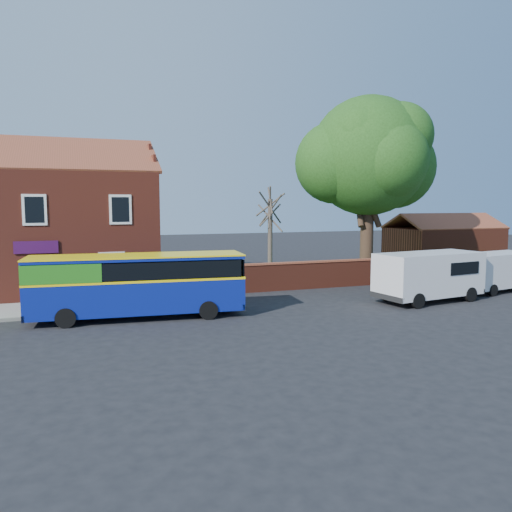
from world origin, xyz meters
name	(u,v)px	position (x,y,z in m)	size (l,w,h in m)	color
ground	(218,327)	(0.00, 0.00, 0.00)	(120.00, 120.00, 0.00)	black
pavement	(36,310)	(-7.00, 5.75, 0.06)	(18.00, 3.50, 0.12)	gray
kerb	(33,318)	(-7.00, 4.00, 0.07)	(18.00, 0.15, 0.14)	slate
grass_strip	(342,271)	(13.00, 13.00, 0.02)	(26.00, 12.00, 0.04)	#426B28
shop_building	(40,230)	(-7.02, 11.50, 3.41)	(12.30, 8.13, 10.50)	maroon
boundary_wall	(391,270)	(13.00, 7.00, 0.81)	(22.00, 0.38, 1.60)	maroon
outbuilding	(443,246)	(22.00, 13.00, 1.61)	(8.20, 5.06, 4.17)	maroon
bus	(131,282)	(-3.03, 2.80, 1.55)	(9.10, 3.05, 2.73)	navy
van_near	(429,274)	(11.42, 1.57, 1.38)	(5.84, 2.96, 2.46)	silver
van_far	(496,270)	(16.92, 2.70, 1.20)	(5.16, 2.76, 2.15)	silver
large_tree	(368,160)	(12.87, 9.70, 7.70)	(9.64, 7.63, 11.76)	black
bare_tree	(270,235)	(6.49, 10.82, 2.91)	(2.13, 2.53, 5.67)	#4C4238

